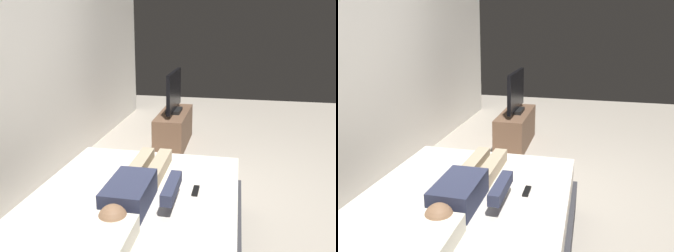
{
  "view_description": "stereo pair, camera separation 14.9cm",
  "coord_description": "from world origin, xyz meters",
  "views": [
    {
      "loc": [
        -3.15,
        -0.3,
        1.75
      ],
      "look_at": [
        0.29,
        0.39,
        0.69
      ],
      "focal_mm": 36.96,
      "sensor_mm": 36.0,
      "label": 1
    },
    {
      "loc": [
        -3.12,
        -0.44,
        1.75
      ],
      "look_at": [
        0.29,
        0.39,
        0.69
      ],
      "focal_mm": 36.96,
      "sensor_mm": 36.0,
      "label": 2
    }
  ],
  "objects": [
    {
      "name": "back_wall",
      "position": [
        0.4,
        1.78,
        1.4
      ],
      "size": [
        6.4,
        0.1,
        2.8
      ],
      "primitive_type": "cube",
      "color": "silver",
      "rests_on": "ground"
    },
    {
      "name": "ground_plane",
      "position": [
        0.0,
        0.0,
        0.0
      ],
      "size": [
        10.0,
        10.0,
        0.0
      ],
      "primitive_type": "plane",
      "color": "#ADA393"
    },
    {
      "name": "bed",
      "position": [
        -1.02,
        0.39,
        0.26
      ],
      "size": [
        1.91,
        1.57,
        0.54
      ],
      "color": "#333338",
      "rests_on": "ground"
    },
    {
      "name": "tv_stand",
      "position": [
        1.6,
        0.56,
        0.25
      ],
      "size": [
        1.1,
        0.4,
        0.5
      ],
      "primitive_type": "cube",
      "color": "brown",
      "rests_on": "ground"
    },
    {
      "name": "pillow",
      "position": [
        -1.66,
        0.39,
        0.6
      ],
      "size": [
        0.48,
        0.34,
        0.12
      ],
      "primitive_type": "cube",
      "color": "silver",
      "rests_on": "bed"
    },
    {
      "name": "remote",
      "position": [
        -0.84,
        -0.05,
        0.55
      ],
      "size": [
        0.15,
        0.04,
        0.02
      ],
      "primitive_type": "cube",
      "color": "black",
      "rests_on": "bed"
    },
    {
      "name": "tv",
      "position": [
        1.6,
        0.56,
        0.78
      ],
      "size": [
        0.88,
        0.2,
        0.59
      ],
      "color": "black",
      "rests_on": "tv_stand"
    },
    {
      "name": "person",
      "position": [
        -0.99,
        0.36,
        0.62
      ],
      "size": [
        1.26,
        0.46,
        0.18
      ],
      "color": "#2D334C",
      "rests_on": "bed"
    }
  ]
}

